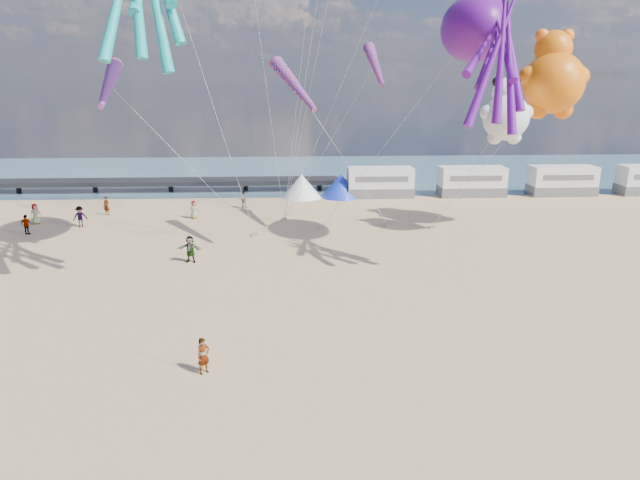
{
  "coord_description": "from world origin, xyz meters",
  "views": [
    {
      "loc": [
        -2.88,
        -17.04,
        12.05
      ],
      "look_at": [
        -1.77,
        6.0,
        5.34
      ],
      "focal_mm": 32.0,
      "sensor_mm": 36.0,
      "label": 1
    }
  ],
  "objects_px": {
    "beachgoer_4": "(190,249)",
    "kite_octopus_purple": "(475,29)",
    "beachgoer_5": "(106,206)",
    "sandbag_c": "(432,227)",
    "standing_person": "(203,356)",
    "sandbag_b": "(322,228)",
    "sandbag_d": "(388,225)",
    "beachgoer_3": "(26,225)",
    "sandbag_e": "(284,220)",
    "motorhome_0": "(380,182)",
    "windsock_mid": "(294,85)",
    "motorhome_1": "(472,181)",
    "beachgoer_0": "(194,210)",
    "sandbag_a": "(255,235)",
    "beachgoer_6": "(35,214)",
    "kite_panda": "(506,117)",
    "beachgoer_2": "(80,217)",
    "motorhome_2": "(562,181)",
    "tent_white": "(302,186)",
    "kite_teddy_orange": "(553,83)",
    "windsock_left": "(109,84)",
    "tent_blue": "(341,185)",
    "beachgoer_1": "(243,200)"
  },
  "relations": [
    {
      "from": "beachgoer_6",
      "to": "sandbag_c",
      "type": "distance_m",
      "value": 32.96
    },
    {
      "from": "beachgoer_2",
      "to": "motorhome_2",
      "type": "bearing_deg",
      "value": -11.01
    },
    {
      "from": "windsock_left",
      "to": "sandbag_e",
      "type": "bearing_deg",
      "value": 25.96
    },
    {
      "from": "motorhome_1",
      "to": "beachgoer_5",
      "type": "xyz_separation_m",
      "value": [
        -34.94,
        -6.82,
        -0.66
      ]
    },
    {
      "from": "sandbag_a",
      "to": "sandbag_b",
      "type": "distance_m",
      "value": 5.53
    },
    {
      "from": "kite_panda",
      "to": "kite_teddy_orange",
      "type": "distance_m",
      "value": 4.91
    },
    {
      "from": "beachgoer_5",
      "to": "windsock_mid",
      "type": "relative_size",
      "value": 0.25
    },
    {
      "from": "motorhome_1",
      "to": "sandbag_e",
      "type": "bearing_deg",
      "value": -153.19
    },
    {
      "from": "kite_teddy_orange",
      "to": "windsock_left",
      "type": "bearing_deg",
      "value": -177.55
    },
    {
      "from": "beachgoer_4",
      "to": "sandbag_e",
      "type": "distance_m",
      "value": 12.47
    },
    {
      "from": "motorhome_0",
      "to": "sandbag_e",
      "type": "relative_size",
      "value": 13.2
    },
    {
      "from": "beachgoer_5",
      "to": "beachgoer_6",
      "type": "bearing_deg",
      "value": -126.14
    },
    {
      "from": "beachgoer_0",
      "to": "sandbag_c",
      "type": "relative_size",
      "value": 3.14
    },
    {
      "from": "motorhome_0",
      "to": "beachgoer_4",
      "type": "bearing_deg",
      "value": -127.51
    },
    {
      "from": "sandbag_e",
      "to": "beachgoer_4",
      "type": "bearing_deg",
      "value": -119.33
    },
    {
      "from": "beachgoer_5",
      "to": "sandbag_c",
      "type": "xyz_separation_m",
      "value": [
        27.85,
        -5.9,
        -0.73
      ]
    },
    {
      "from": "beachgoer_3",
      "to": "sandbag_e",
      "type": "distance_m",
      "value": 20.33
    },
    {
      "from": "motorhome_0",
      "to": "beachgoer_5",
      "type": "bearing_deg",
      "value": -164.99
    },
    {
      "from": "motorhome_0",
      "to": "windsock_mid",
      "type": "xyz_separation_m",
      "value": [
        -8.69,
        -18.33,
        9.9
      ]
    },
    {
      "from": "standing_person",
      "to": "sandbag_c",
      "type": "height_order",
      "value": "standing_person"
    },
    {
      "from": "motorhome_2",
      "to": "kite_panda",
      "type": "bearing_deg",
      "value": -127.93
    },
    {
      "from": "beachgoer_0",
      "to": "sandbag_c",
      "type": "height_order",
      "value": "beachgoer_0"
    },
    {
      "from": "beachgoer_5",
      "to": "sandbag_b",
      "type": "bearing_deg",
      "value": 6.83
    },
    {
      "from": "motorhome_1",
      "to": "windsock_left",
      "type": "relative_size",
      "value": 0.89
    },
    {
      "from": "motorhome_0",
      "to": "beachgoer_3",
      "type": "distance_m",
      "value": 32.43
    },
    {
      "from": "sandbag_c",
      "to": "sandbag_e",
      "type": "height_order",
      "value": "same"
    },
    {
      "from": "sandbag_a",
      "to": "sandbag_e",
      "type": "xyz_separation_m",
      "value": [
        2.19,
        4.6,
        0.0
      ]
    },
    {
      "from": "beachgoer_2",
      "to": "beachgoer_4",
      "type": "relative_size",
      "value": 0.96
    },
    {
      "from": "kite_octopus_purple",
      "to": "windsock_mid",
      "type": "distance_m",
      "value": 11.84
    },
    {
      "from": "sandbag_a",
      "to": "windsock_mid",
      "type": "height_order",
      "value": "windsock_mid"
    },
    {
      "from": "motorhome_0",
      "to": "windsock_mid",
      "type": "relative_size",
      "value": 0.98
    },
    {
      "from": "tent_white",
      "to": "motorhome_1",
      "type": "bearing_deg",
      "value": 0.0
    },
    {
      "from": "tent_white",
      "to": "sandbag_d",
      "type": "xyz_separation_m",
      "value": [
        6.94,
        -11.9,
        -1.09
      ]
    },
    {
      "from": "motorhome_1",
      "to": "beachgoer_4",
      "type": "relative_size",
      "value": 3.64
    },
    {
      "from": "beachgoer_0",
      "to": "sandbag_e",
      "type": "xyz_separation_m",
      "value": [
        7.84,
        -1.29,
        -0.68
      ]
    },
    {
      "from": "beachgoer_3",
      "to": "sandbag_b",
      "type": "xyz_separation_m",
      "value": [
        23.11,
        0.44,
        -0.68
      ]
    },
    {
      "from": "tent_white",
      "to": "sandbag_e",
      "type": "xyz_separation_m",
      "value": [
        -1.66,
        -9.68,
        -1.09
      ]
    },
    {
      "from": "beachgoer_2",
      "to": "kite_octopus_purple",
      "type": "relative_size",
      "value": 0.17
    },
    {
      "from": "tent_blue",
      "to": "beachgoer_1",
      "type": "height_order",
      "value": "tent_blue"
    },
    {
      "from": "motorhome_1",
      "to": "sandbag_a",
      "type": "height_order",
      "value": "motorhome_1"
    },
    {
      "from": "beachgoer_6",
      "to": "kite_panda",
      "type": "bearing_deg",
      "value": -58.0
    },
    {
      "from": "sandbag_b",
      "to": "sandbag_d",
      "type": "bearing_deg",
      "value": 6.64
    },
    {
      "from": "motorhome_2",
      "to": "sandbag_d",
      "type": "distance_m",
      "value": 23.36
    },
    {
      "from": "motorhome_1",
      "to": "tent_white",
      "type": "distance_m",
      "value": 17.5
    },
    {
      "from": "beachgoer_0",
      "to": "sandbag_d",
      "type": "bearing_deg",
      "value": -36.19
    },
    {
      "from": "motorhome_0",
      "to": "kite_octopus_purple",
      "type": "height_order",
      "value": "kite_octopus_purple"
    },
    {
      "from": "motorhome_0",
      "to": "kite_teddy_orange",
      "type": "height_order",
      "value": "kite_teddy_orange"
    },
    {
      "from": "beachgoer_4",
      "to": "kite_octopus_purple",
      "type": "xyz_separation_m",
      "value": [
        18.31,
        0.67,
        13.89
      ]
    },
    {
      "from": "beachgoer_5",
      "to": "sandbag_c",
      "type": "bearing_deg",
      "value": 11.77
    },
    {
      "from": "sandbag_e",
      "to": "sandbag_b",
      "type": "bearing_deg",
      "value": -43.05
    }
  ]
}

